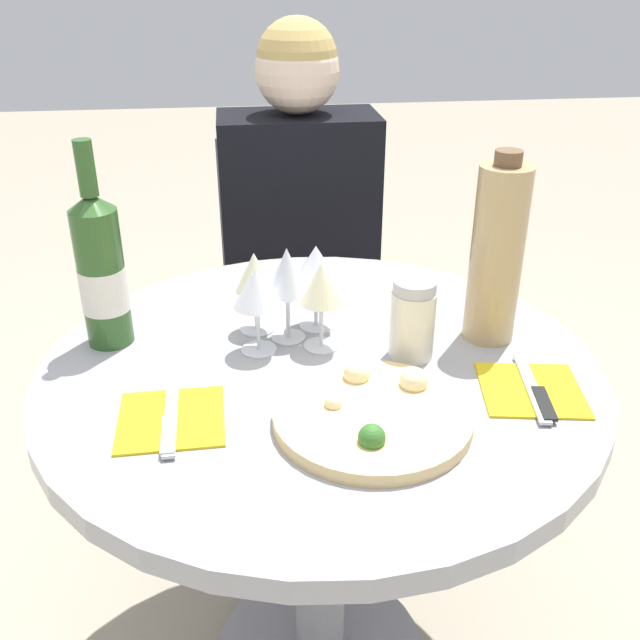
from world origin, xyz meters
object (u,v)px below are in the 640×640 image
object	(u,v)px
chair_behind_diner	(298,305)
seated_diner	(303,290)
dining_table	(320,434)
tall_carafe	(497,254)
wine_bottle	(101,271)
pizza_large	(373,414)

from	to	relation	value
chair_behind_diner	seated_diner	world-z (taller)	seated_diner
dining_table	tall_carafe	distance (m)	0.43
wine_bottle	tall_carafe	xyz separation A→B (m)	(0.65, -0.06, 0.02)
dining_table	tall_carafe	xyz separation A→B (m)	(0.30, 0.06, 0.30)
wine_bottle	tall_carafe	bearing A→B (deg)	-5.42
dining_table	tall_carafe	bearing A→B (deg)	10.55
dining_table	chair_behind_diner	xyz separation A→B (m)	(0.04, 0.80, -0.14)
seated_diner	wine_bottle	bearing A→B (deg)	54.71
chair_behind_diner	pizza_large	bearing A→B (deg)	91.03
seated_diner	wine_bottle	xyz separation A→B (m)	(-0.38, -0.54, 0.31)
chair_behind_diner	seated_diner	distance (m)	0.18
pizza_large	tall_carafe	bearing A→B (deg)	42.57
seated_diner	pizza_large	distance (m)	0.85
chair_behind_diner	tall_carafe	bearing A→B (deg)	109.42
seated_diner	pizza_large	world-z (taller)	seated_diner
seated_diner	pizza_large	bearing A→B (deg)	91.20
chair_behind_diner	dining_table	bearing A→B (deg)	87.31
chair_behind_diner	tall_carafe	size ratio (longest dim) A/B	2.67
wine_bottle	tall_carafe	world-z (taller)	wine_bottle
chair_behind_diner	wine_bottle	distance (m)	0.89
wine_bottle	pizza_large	bearing A→B (deg)	-35.54
tall_carafe	wine_bottle	bearing A→B (deg)	174.58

